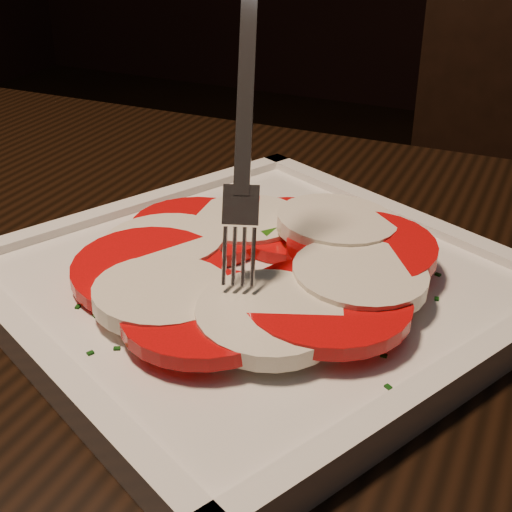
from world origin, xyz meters
The scene contains 3 objects.
plate centered at (0.16, 0.07, 0.76)m, with size 0.29×0.29×0.01m, color white.
caprese_salad centered at (0.16, 0.07, 0.78)m, with size 0.22×0.23×0.03m.
fork centered at (0.15, 0.08, 0.87)m, with size 0.04×0.09×0.16m, color white, non-canonical shape.
Camera 1 is at (0.32, -0.27, 0.99)m, focal length 50.00 mm.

